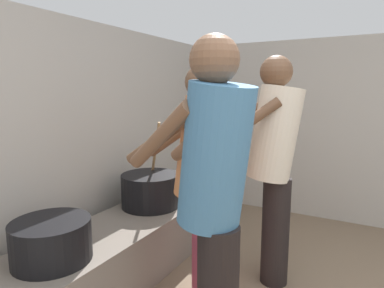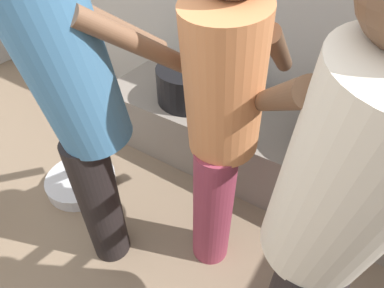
{
  "view_description": "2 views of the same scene",
  "coord_description": "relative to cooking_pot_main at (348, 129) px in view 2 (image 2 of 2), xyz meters",
  "views": [
    {
      "loc": [
        -1.22,
        0.2,
        1.42
      ],
      "look_at": [
        0.8,
        1.32,
        1.05
      ],
      "focal_mm": 31.1,
      "sensor_mm": 36.0,
      "label": 1
    },
    {
      "loc": [
        1.05,
        0.2,
        1.67
      ],
      "look_at": [
        0.5,
        1.05,
        0.8
      ],
      "focal_mm": 29.61,
      "sensor_mm": 36.0,
      "label": 2
    }
  ],
  "objects": [
    {
      "name": "hearth_ledge",
      "position": [
        -0.52,
        -0.03,
        -0.36
      ],
      "size": [
        2.32,
        0.6,
        0.43
      ],
      "primitive_type": "cube",
      "color": "slate",
      "rests_on": "ground_plane"
    },
    {
      "name": "cooking_pot_main",
      "position": [
        0.0,
        0.0,
        0.0
      ],
      "size": [
        0.5,
        0.5,
        0.74
      ],
      "color": "black",
      "rests_on": "hearth_ledge"
    },
    {
      "name": "cooking_pot_secondary",
      "position": [
        -1.04,
        -0.05,
        -0.02
      ],
      "size": [
        0.46,
        0.46,
        0.24
      ],
      "color": "black",
      "rests_on": "hearth_ledge"
    },
    {
      "name": "cook_in_blue_shirt",
      "position": [
        -0.9,
        -1.03,
        0.39
      ],
      "size": [
        0.54,
        0.75,
        1.67
      ],
      "color": "black",
      "rests_on": "ground_plane"
    },
    {
      "name": "cook_in_orange_shirt",
      "position": [
        -0.43,
        -0.73,
        0.33
      ],
      "size": [
        0.4,
        0.69,
        1.58
      ],
      "color": "#8C3347",
      "rests_on": "ground_plane"
    },
    {
      "name": "cook_in_cream_shirt",
      "position": [
        0.06,
        -1.04,
        0.38
      ],
      "size": [
        0.62,
        0.75,
        1.66
      ],
      "color": "black",
      "rests_on": "ground_plane"
    },
    {
      "name": "metal_mixing_bowl",
      "position": [
        -1.43,
        -0.83,
        -0.53
      ],
      "size": [
        0.47,
        0.47,
        0.09
      ],
      "primitive_type": "cylinder",
      "color": "#B7B7BC",
      "rests_on": "ground_plane"
    }
  ]
}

